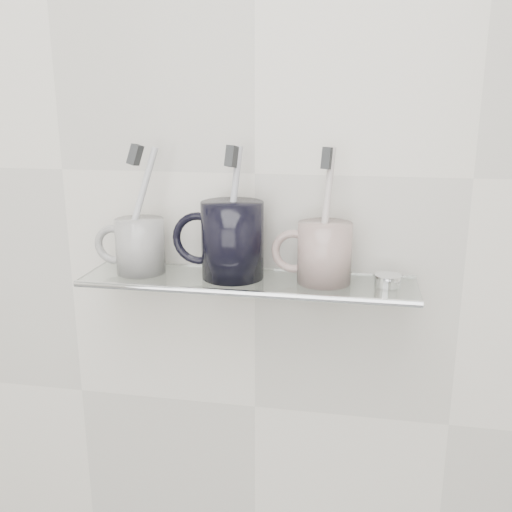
% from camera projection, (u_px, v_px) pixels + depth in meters
% --- Properties ---
extents(wall_back, '(2.50, 0.00, 2.50)m').
position_uv_depth(wall_back, '(255.00, 174.00, 0.87)').
color(wall_back, silver).
rests_on(wall_back, ground).
extents(shelf_glass, '(0.50, 0.12, 0.01)m').
position_uv_depth(shelf_glass, '(247.00, 281.00, 0.86)').
color(shelf_glass, silver).
rests_on(shelf_glass, wall_back).
extents(shelf_rail, '(0.50, 0.01, 0.01)m').
position_uv_depth(shelf_rail, '(240.00, 293.00, 0.80)').
color(shelf_rail, silver).
rests_on(shelf_rail, shelf_glass).
extents(bracket_left, '(0.02, 0.03, 0.02)m').
position_uv_depth(bracket_left, '(128.00, 272.00, 0.94)').
color(bracket_left, silver).
rests_on(bracket_left, wall_back).
extents(bracket_right, '(0.02, 0.03, 0.02)m').
position_uv_depth(bracket_right, '(389.00, 286.00, 0.87)').
color(bracket_right, silver).
rests_on(bracket_right, wall_back).
extents(mug_left, '(0.09, 0.09, 0.08)m').
position_uv_depth(mug_left, '(140.00, 246.00, 0.88)').
color(mug_left, white).
rests_on(mug_left, shelf_glass).
extents(mug_left_handle, '(0.06, 0.01, 0.06)m').
position_uv_depth(mug_left_handle, '(114.00, 245.00, 0.88)').
color(mug_left_handle, white).
rests_on(mug_left_handle, mug_left).
extents(toothbrush_left, '(0.07, 0.03, 0.18)m').
position_uv_depth(toothbrush_left, '(138.00, 208.00, 0.86)').
color(toothbrush_left, silver).
rests_on(toothbrush_left, mug_left).
extents(bristles_left, '(0.02, 0.03, 0.03)m').
position_uv_depth(bristles_left, '(135.00, 155.00, 0.84)').
color(bristles_left, '#2D2F30').
rests_on(bristles_left, toothbrush_left).
extents(mug_center, '(0.11, 0.11, 0.12)m').
position_uv_depth(mug_center, '(233.00, 240.00, 0.85)').
color(mug_center, black).
rests_on(mug_center, shelf_glass).
extents(mug_center_handle, '(0.08, 0.01, 0.08)m').
position_uv_depth(mug_center_handle, '(199.00, 239.00, 0.86)').
color(mug_center_handle, black).
rests_on(mug_center_handle, mug_center).
extents(toothbrush_center, '(0.03, 0.04, 0.19)m').
position_uv_depth(toothbrush_center, '(232.00, 211.00, 0.84)').
color(toothbrush_center, '#AFAFB7').
rests_on(toothbrush_center, mug_center).
extents(bristles_center, '(0.02, 0.03, 0.03)m').
position_uv_depth(bristles_center, '(232.00, 156.00, 0.82)').
color(bristles_center, '#2D2F30').
rests_on(bristles_center, toothbrush_center).
extents(mug_right, '(0.10, 0.10, 0.09)m').
position_uv_depth(mug_right, '(324.00, 253.00, 0.83)').
color(mug_right, silver).
rests_on(mug_right, shelf_glass).
extents(mug_right_handle, '(0.07, 0.01, 0.07)m').
position_uv_depth(mug_right_handle, '(293.00, 251.00, 0.84)').
color(mug_right_handle, silver).
rests_on(mug_right_handle, mug_right).
extents(toothbrush_right, '(0.02, 0.02, 0.19)m').
position_uv_depth(toothbrush_right, '(326.00, 215.00, 0.81)').
color(toothbrush_right, beige).
rests_on(toothbrush_right, mug_right).
extents(bristles_right, '(0.02, 0.03, 0.03)m').
position_uv_depth(bristles_right, '(328.00, 158.00, 0.79)').
color(bristles_right, '#2D2F30').
rests_on(bristles_right, toothbrush_right).
extents(chrome_cap, '(0.04, 0.04, 0.02)m').
position_uv_depth(chrome_cap, '(388.00, 280.00, 0.82)').
color(chrome_cap, silver).
rests_on(chrome_cap, shelf_glass).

